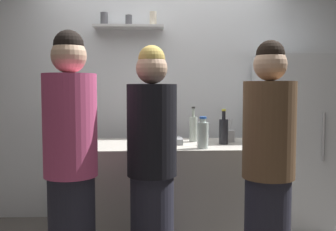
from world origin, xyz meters
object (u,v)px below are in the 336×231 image
Objects in this scene: wine_bottle_green_glass at (152,136)px; utensil_holder at (228,136)px; wine_bottle_pale_glass at (193,128)px; person_blonde at (152,169)px; wine_bottle_dark_glass at (224,131)px; water_bottle_plastic at (203,134)px; person_pink_top at (71,168)px; baking_pan at (163,141)px; person_brown_jacket at (268,171)px; refrigerator at (292,142)px.

utensil_holder is at bearing 30.02° from wine_bottle_green_glass.
person_blonde is at bearing -113.43° from wine_bottle_pale_glass.
wine_bottle_dark_glass reaches higher than water_bottle_plastic.
water_bottle_plastic is at bearing -84.96° from wine_bottle_pale_glass.
person_pink_top is (-0.93, -0.64, -0.14)m from water_bottle_plastic.
baking_pan is at bearing 120.39° from person_blonde.
wine_bottle_dark_glass reaches higher than baking_pan.
wine_bottle_pale_glass is 0.18× the size of person_pink_top.
person_blonde is at bearing -130.65° from water_bottle_plastic.
person_blonde is (-0.70, -0.86, -0.12)m from utensil_holder.
wine_bottle_green_glass reaches higher than baking_pan.
water_bottle_plastic is 1.14m from person_pink_top.
utensil_holder is at bearing 88.43° from person_blonde.
person_brown_jacket reaches higher than wine_bottle_dark_glass.
wine_bottle_green_glass is at bearing -154.07° from refrigerator.
wine_bottle_pale_glass is 1.05× the size of wine_bottle_dark_glass.
wine_bottle_green_glass is at bearing 127.16° from person_blonde.
person_brown_jacket reaches higher than wine_bottle_green_glass.
utensil_holder is (0.60, 0.09, 0.03)m from baking_pan.
person_pink_top reaches higher than water_bottle_plastic.
water_bottle_plastic is (0.41, 0.03, 0.01)m from wine_bottle_green_glass.
utensil_holder is 0.47m from water_bottle_plastic.
person_blonde is (-0.63, -0.71, -0.18)m from wine_bottle_dark_glass.
utensil_holder is 1.01m from person_brown_jacket.
wine_bottle_green_glass is 1.07× the size of water_bottle_plastic.
wine_bottle_dark_glass is at bearing -151.28° from refrigerator.
refrigerator is 1.55m from wine_bottle_green_glass.
refrigerator is at bearing 13.96° from wine_bottle_pale_glass.
person_blonde is at bearing -90.53° from wine_bottle_green_glass.
wine_bottle_dark_glass reaches higher than wine_bottle_green_glass.
wine_bottle_dark_glass is at bearing 22.31° from wine_bottle_green_glass.
person_blonde reaches higher than wine_bottle_green_glass.
wine_bottle_pale_glass reaches higher than wine_bottle_green_glass.
baking_pan is 0.43m from water_bottle_plastic.
refrigerator is 1.42m from person_brown_jacket.
wine_bottle_green_glass is (-0.09, -0.31, 0.08)m from baking_pan.
refrigerator is 0.75m from utensil_holder.
refrigerator is 6.56× the size of water_bottle_plastic.
baking_pan is 1.22× the size of wine_bottle_green_glass.
person_brown_jacket is at bearing -69.58° from wine_bottle_pale_glass.
refrigerator is 0.89m from wine_bottle_dark_glass.
person_brown_jacket is at bearing -53.91° from baking_pan.
utensil_holder is (-0.69, -0.27, 0.10)m from refrigerator.
baking_pan is at bearing -80.32° from person_pink_top.
wine_bottle_dark_glass is 0.18× the size of person_blonde.
person_pink_top is at bearing -123.91° from baking_pan.
person_blonde reaches higher than water_bottle_plastic.
water_bottle_plastic is 0.66m from person_blonde.
person_brown_jacket is (0.06, -1.00, -0.11)m from utensil_holder.
baking_pan is at bearing 73.18° from wine_bottle_green_glass.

